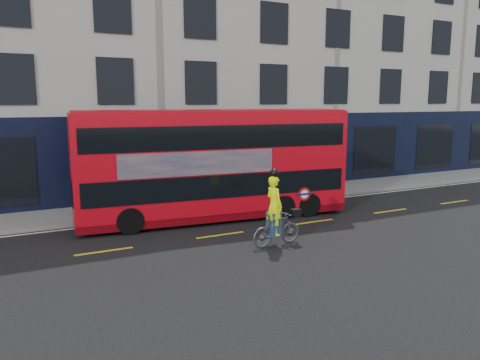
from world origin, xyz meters
TOP-DOWN VIEW (x-y plane):
  - ground at (0.00, 0.00)m, footprint 120.00×120.00m
  - pavement at (0.00, 6.50)m, footprint 60.00×3.00m
  - kerb at (0.00, 5.00)m, footprint 60.00×0.12m
  - building_terrace at (0.00, 12.94)m, footprint 50.00×10.07m
  - road_edge_line at (0.00, 4.70)m, footprint 58.00×0.10m
  - lane_dashes at (0.00, 1.50)m, footprint 58.00×0.12m
  - bus at (0.83, 3.79)m, footprint 10.88×3.45m
  - cyclist at (1.09, -0.42)m, footprint 1.85×0.73m

SIDE VIEW (x-z plane):
  - ground at x=0.00m, z-range 0.00..0.00m
  - road_edge_line at x=0.00m, z-range 0.00..0.01m
  - lane_dashes at x=0.00m, z-range 0.00..0.01m
  - pavement at x=0.00m, z-range 0.00..0.12m
  - kerb at x=0.00m, z-range 0.00..0.13m
  - cyclist at x=1.09m, z-range -0.41..2.14m
  - bus at x=0.83m, z-range 0.05..4.37m
  - building_terrace at x=0.00m, z-range -0.01..14.99m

